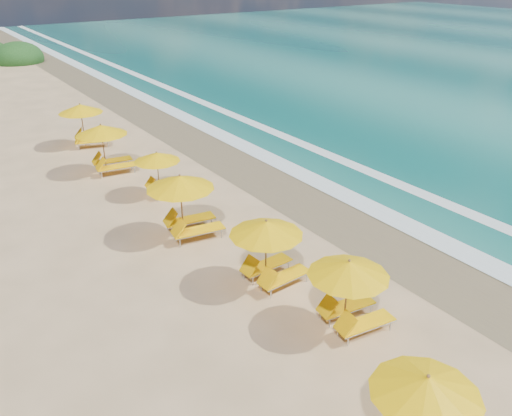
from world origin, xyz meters
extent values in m
plane|color=tan|center=(0.00, 0.00, 0.00)|extent=(160.00, 160.00, 0.00)
cube|color=olive|center=(4.00, 0.00, 0.01)|extent=(4.00, 160.00, 0.01)
cube|color=white|center=(5.50, 0.00, 0.03)|extent=(1.20, 160.00, 0.01)
cube|color=white|center=(8.50, 0.00, 0.02)|extent=(0.80, 160.00, 0.01)
cone|color=#FEBF05|center=(-2.81, -10.08, 2.03)|extent=(2.42, 2.42, 0.44)
sphere|color=olive|center=(-2.81, -10.08, 2.27)|extent=(0.08, 0.08, 0.08)
cylinder|color=olive|center=(-1.07, -6.04, 1.11)|extent=(0.06, 0.06, 2.23)
cone|color=#FEBF05|center=(-1.07, -6.04, 2.04)|extent=(2.56, 2.56, 0.45)
sphere|color=olive|center=(-1.07, -6.04, 2.29)|extent=(0.08, 0.08, 0.08)
cylinder|color=olive|center=(-1.62, -2.92, 1.15)|extent=(0.06, 0.06, 2.29)
cone|color=#FEBF05|center=(-1.62, -2.92, 2.10)|extent=(2.50, 2.50, 0.46)
sphere|color=olive|center=(-1.62, -2.92, 2.35)|extent=(0.08, 0.08, 0.08)
cylinder|color=olive|center=(-2.32, 1.57, 1.24)|extent=(0.06, 0.06, 2.47)
cone|color=#FEBF05|center=(-2.32, 1.57, 2.26)|extent=(2.89, 2.89, 0.50)
sphere|color=olive|center=(-2.32, 1.57, 2.54)|extent=(0.09, 0.09, 0.09)
cylinder|color=olive|center=(-1.39, 5.69, 1.00)|extent=(0.05, 0.05, 2.00)
cone|color=#FEBF05|center=(-1.39, 5.69, 1.83)|extent=(2.11, 2.11, 0.40)
sphere|color=olive|center=(-1.39, 5.69, 2.05)|extent=(0.07, 0.07, 0.07)
cylinder|color=olive|center=(-2.41, 9.78, 1.21)|extent=(0.06, 0.06, 2.41)
cone|color=#FEBF05|center=(-2.41, 9.78, 2.21)|extent=(2.79, 2.79, 0.48)
sphere|color=olive|center=(-2.41, 9.78, 2.48)|extent=(0.09, 0.09, 0.09)
cylinder|color=olive|center=(-1.95, 14.47, 1.19)|extent=(0.06, 0.06, 2.37)
cone|color=#FEBF05|center=(-1.95, 14.47, 2.17)|extent=(3.02, 3.02, 0.48)
sphere|color=olive|center=(-1.95, 14.47, 2.44)|extent=(0.08, 0.08, 0.08)
ellipsoid|color=#163D14|center=(1.00, 45.00, 0.49)|extent=(5.00, 5.00, 3.25)
camera|label=1|loc=(-10.00, -14.59, 9.64)|focal=36.55mm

